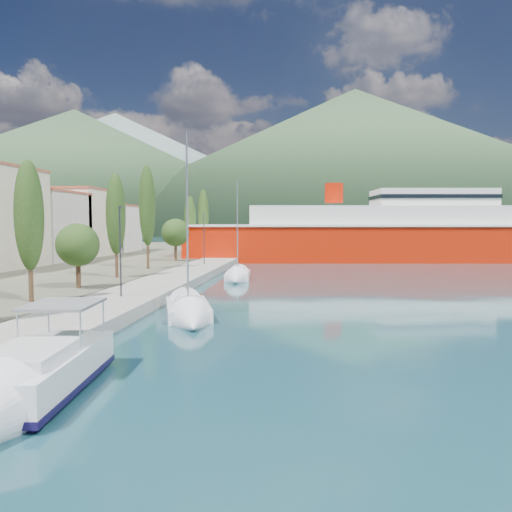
# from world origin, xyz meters

# --- Properties ---
(ground) EXTENTS (1400.00, 1400.00, 0.00)m
(ground) POSITION_xyz_m (0.00, 120.00, 0.00)
(ground) COLOR #19404A
(quay) EXTENTS (5.00, 88.00, 0.80)m
(quay) POSITION_xyz_m (-9.00, 26.00, 0.40)
(quay) COLOR gray
(quay) RESTS_ON ground
(hills_far) EXTENTS (1480.00, 900.00, 180.00)m
(hills_far) POSITION_xyz_m (138.59, 618.73, 77.39)
(hills_far) COLOR slate
(hills_far) RESTS_ON ground
(hills_near) EXTENTS (1010.00, 520.00, 115.00)m
(hills_near) POSITION_xyz_m (98.04, 372.50, 49.18)
(hills_near) COLOR #314E2F
(hills_near) RESTS_ON ground
(town_buildings) EXTENTS (9.20, 69.20, 11.30)m
(town_buildings) POSITION_xyz_m (-32.00, 36.91, 5.57)
(town_buildings) COLOR beige
(town_buildings) RESTS_ON land_strip
(tree_row) EXTENTS (3.68, 61.96, 11.37)m
(tree_row) POSITION_xyz_m (-14.11, 32.53, 5.88)
(tree_row) COLOR #47301E
(tree_row) RESTS_ON land_strip
(lamp_posts) EXTENTS (0.15, 47.99, 6.06)m
(lamp_posts) POSITION_xyz_m (-9.00, 14.78, 4.08)
(lamp_posts) COLOR #2D2D33
(lamp_posts) RESTS_ON quay
(motor_cruiser) EXTENTS (3.69, 9.83, 3.54)m
(motor_cruiser) POSITION_xyz_m (-5.21, -5.41, 0.58)
(motor_cruiser) COLOR black
(motor_cruiser) RESTS_ON ground
(sailboat_near) EXTENTS (4.92, 8.85, 12.19)m
(sailboat_near) POSITION_xyz_m (-3.30, 8.64, 0.33)
(sailboat_near) COLOR silver
(sailboat_near) RESTS_ON ground
(sailboat_mid) EXTENTS (3.01, 7.65, 11.00)m
(sailboat_mid) POSITION_xyz_m (-3.53, 29.11, 0.31)
(sailboat_mid) COLOR silver
(sailboat_mid) RESTS_ON ground
(ferry) EXTENTS (63.73, 19.81, 12.45)m
(ferry) POSITION_xyz_m (16.16, 59.14, 3.79)
(ferry) COLOR #BF1A04
(ferry) RESTS_ON ground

